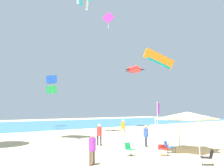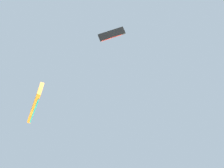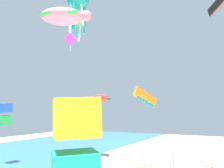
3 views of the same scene
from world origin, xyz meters
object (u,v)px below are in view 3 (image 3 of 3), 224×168
(kite_parafoil_black, at_px, (217,4))
(kite_turtle_red, at_px, (100,98))
(kite_turtle_pink, at_px, (64,17))
(kite_octopus_teal, at_px, (78,3))
(kite_box_yellow, at_px, (75,144))
(kite_box_blue, at_px, (5,114))
(kite_diamond_magenta, at_px, (71,40))
(banner_flag, at_px, (173,168))
(kite_parafoil_orange, at_px, (145,97))

(kite_parafoil_black, relative_size, kite_turtle_red, 0.64)
(kite_turtle_pink, height_order, kite_octopus_teal, kite_octopus_teal)
(kite_box_yellow, height_order, kite_turtle_red, kite_turtle_red)
(kite_box_blue, xyz_separation_m, kite_turtle_red, (10.70, -9.17, 2.49))
(kite_diamond_magenta, height_order, kite_turtle_pink, kite_diamond_magenta)
(banner_flag, distance_m, kite_diamond_magenta, 27.22)
(kite_parafoil_black, height_order, kite_turtle_red, kite_parafoil_black)
(kite_box_yellow, bearing_deg, kite_turtle_red, 166.54)
(kite_box_blue, xyz_separation_m, kite_box_yellow, (-19.92, -26.48, -0.27))
(kite_box_blue, relative_size, kite_octopus_teal, 0.58)
(kite_box_blue, height_order, kite_turtle_red, kite_turtle_red)
(kite_parafoil_black, distance_m, kite_box_yellow, 28.95)
(kite_turtle_pink, bearing_deg, kite_octopus_teal, 88.33)
(kite_turtle_pink, bearing_deg, kite_box_blue, 123.54)
(kite_parafoil_orange, bearing_deg, kite_parafoil_black, -70.04)
(kite_parafoil_black, distance_m, kite_diamond_magenta, 23.29)
(kite_diamond_magenta, bearing_deg, banner_flag, -56.29)
(kite_octopus_teal, xyz_separation_m, kite_box_yellow, (-17.42, -12.46, -12.75))
(kite_turtle_pink, relative_size, kite_parafoil_orange, 1.06)
(kite_octopus_teal, distance_m, kite_turtle_red, 17.25)
(kite_turtle_pink, bearing_deg, kite_box_yellow, -78.44)
(kite_parafoil_black, bearing_deg, kite_parafoil_orange, 46.86)
(kite_octopus_teal, relative_size, kite_box_yellow, 2.40)
(kite_parafoil_black, relative_size, kite_parafoil_orange, 0.63)
(kite_octopus_teal, bearing_deg, banner_flag, -150.52)
(kite_diamond_magenta, height_order, kite_turtle_red, kite_diamond_magenta)
(kite_box_blue, distance_m, kite_turtle_red, 14.31)
(kite_diamond_magenta, distance_m, kite_octopus_teal, 14.53)
(kite_turtle_pink, bearing_deg, kite_parafoil_orange, 55.96)
(kite_diamond_magenta, distance_m, kite_turtle_pink, 22.34)
(kite_parafoil_black, bearing_deg, kite_turtle_pink, 101.61)
(kite_diamond_magenta, bearing_deg, kite_box_blue, -149.66)
(kite_turtle_pink, xyz_separation_m, kite_parafoil_orange, (14.96, -1.42, -5.90))
(banner_flag, bearing_deg, kite_box_yellow, -172.11)
(banner_flag, height_order, kite_turtle_red, kite_turtle_red)
(kite_octopus_teal, xyz_separation_m, kite_turtle_red, (13.20, 4.85, -9.99))
(kite_box_blue, relative_size, kite_parafoil_black, 1.20)
(kite_parafoil_orange, height_order, kite_turtle_red, kite_parafoil_orange)
(kite_box_blue, bearing_deg, kite_parafoil_black, -160.21)
(kite_box_blue, distance_m, kite_parafoil_orange, 19.83)
(kite_parafoil_black, bearing_deg, banner_flag, 102.95)
(banner_flag, bearing_deg, kite_diamond_magenta, 64.89)
(kite_turtle_red, bearing_deg, kite_parafoil_orange, 8.71)
(banner_flag, relative_size, kite_turtle_red, 0.90)
(kite_box_blue, bearing_deg, kite_parafoil_orange, -155.15)
(kite_parafoil_orange, bearing_deg, banner_flag, -121.83)
(kite_parafoil_black, distance_m, kite_octopus_teal, 16.13)
(kite_box_blue, bearing_deg, kite_box_yellow, 150.91)
(kite_diamond_magenta, relative_size, kite_turtle_pink, 0.74)
(kite_box_yellow, relative_size, kite_turtle_red, 0.55)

